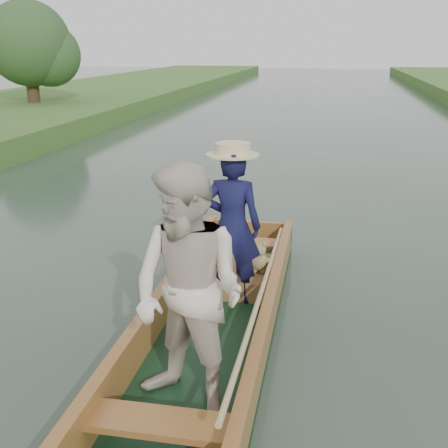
# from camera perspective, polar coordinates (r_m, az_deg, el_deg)

# --- Properties ---
(ground) EXTENTS (120.00, 120.00, 0.00)m
(ground) POSITION_cam_1_polar(r_m,az_deg,el_deg) (5.32, -1.23, -11.78)
(ground) COLOR #283D30
(ground) RESTS_ON ground
(trees_far) EXTENTS (22.58, 12.13, 4.37)m
(trees_far) POSITION_cam_1_polar(r_m,az_deg,el_deg) (15.60, -1.66, 17.75)
(trees_far) COLOR #47331E
(trees_far) RESTS_ON ground
(punt) EXTENTS (1.18, 5.00, 1.90)m
(punt) POSITION_cam_1_polar(r_m,az_deg,el_deg) (4.76, -1.45, -6.72)
(punt) COLOR black
(punt) RESTS_ON ground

